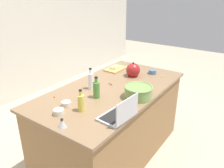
{
  "coord_description": "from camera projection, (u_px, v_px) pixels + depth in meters",
  "views": [
    {
      "loc": [
        -1.91,
        -1.34,
        1.93
      ],
      "look_at": [
        0.0,
        0.0,
        0.95
      ],
      "focal_mm": 36.28,
      "sensor_mm": 36.0,
      "label": 1
    }
  ],
  "objects": [
    {
      "name": "candy_5",
      "position": [
        109.0,
        83.0,
        2.66
      ],
      "size": [
        0.02,
        0.02,
        0.02
      ],
      "primitive_type": "sphere",
      "color": "green",
      "rests_on": "island_counter"
    },
    {
      "name": "bottle_vinegar",
      "position": [
        91.0,
        81.0,
        2.49
      ],
      "size": [
        0.06,
        0.06,
        0.24
      ],
      "color": "white",
      "rests_on": "island_counter"
    },
    {
      "name": "kitchen_timer",
      "position": [
        62.0,
        123.0,
        1.82
      ],
      "size": [
        0.07,
        0.07,
        0.08
      ],
      "color": "#B2B2B7",
      "rests_on": "island_counter"
    },
    {
      "name": "bottle_oil",
      "position": [
        81.0,
        103.0,
        2.04
      ],
      "size": [
        0.06,
        0.06,
        0.21
      ],
      "color": "#DBC64C",
      "rests_on": "island_counter"
    },
    {
      "name": "candy_2",
      "position": [
        141.0,
        82.0,
        2.69
      ],
      "size": [
        0.02,
        0.02,
        0.02
      ],
      "primitive_type": "sphere",
      "color": "red",
      "rests_on": "island_counter"
    },
    {
      "name": "island_counter",
      "position": [
        112.0,
        122.0,
        2.72
      ],
      "size": [
        1.89,
        1.0,
        0.9
      ],
      "color": "olive",
      "rests_on": "ground"
    },
    {
      "name": "mixing_bowl_large",
      "position": [
        138.0,
        92.0,
        2.3
      ],
      "size": [
        0.29,
        0.29,
        0.13
      ],
      "color": "#72934C",
      "rests_on": "island_counter"
    },
    {
      "name": "ground_plane",
      "position": [
        112.0,
        152.0,
        2.9
      ],
      "size": [
        12.0,
        12.0,
        0.0
      ],
      "primitive_type": "plane",
      "color": "#B7A88E"
    },
    {
      "name": "butter_stick_right",
      "position": [
        113.0,
        67.0,
        3.12
      ],
      "size": [
        0.11,
        0.04,
        0.04
      ],
      "primitive_type": "cube",
      "rotation": [
        0.0,
        0.0,
        0.01
      ],
      "color": "#F4E58C",
      "rests_on": "cutting_board"
    },
    {
      "name": "ramekin_small",
      "position": [
        59.0,
        112.0,
        2.01
      ],
      "size": [
        0.1,
        0.1,
        0.05
      ],
      "primitive_type": "cylinder",
      "color": "beige",
      "rests_on": "island_counter"
    },
    {
      "name": "candy_1",
      "position": [
        162.0,
        76.0,
        2.87
      ],
      "size": [
        0.02,
        0.02,
        0.02
      ],
      "primitive_type": "sphere",
      "color": "yellow",
      "rests_on": "island_counter"
    },
    {
      "name": "candy_4",
      "position": [
        111.0,
        84.0,
        2.63
      ],
      "size": [
        0.02,
        0.02,
        0.02
      ],
      "primitive_type": "sphere",
      "color": "red",
      "rests_on": "island_counter"
    },
    {
      "name": "butter_stick_left",
      "position": [
        116.0,
        68.0,
        3.1
      ],
      "size": [
        0.11,
        0.05,
        0.04
      ],
      "primitive_type": "cube",
      "rotation": [
        0.0,
        0.0,
        0.12
      ],
      "color": "#F4E58C",
      "rests_on": "cutting_board"
    },
    {
      "name": "bottle_olive",
      "position": [
        96.0,
        89.0,
        2.29
      ],
      "size": [
        0.07,
        0.07,
        0.23
      ],
      "color": "#4C8C38",
      "rests_on": "island_counter"
    },
    {
      "name": "kettle",
      "position": [
        133.0,
        70.0,
        2.87
      ],
      "size": [
        0.21,
        0.18,
        0.2
      ],
      "color": "maroon",
      "rests_on": "island_counter"
    },
    {
      "name": "candy_3",
      "position": [
        55.0,
        97.0,
        2.33
      ],
      "size": [
        0.02,
        0.02,
        0.02
      ],
      "primitive_type": "sphere",
      "color": "orange",
      "rests_on": "island_counter"
    },
    {
      "name": "cutting_board",
      "position": [
        116.0,
        69.0,
        3.14
      ],
      "size": [
        0.32,
        0.2,
        0.02
      ],
      "primitive_type": "cube",
      "color": "tan",
      "rests_on": "island_counter"
    },
    {
      "name": "laptop",
      "position": [
        120.0,
        114.0,
        1.93
      ],
      "size": [
        0.32,
        0.25,
        0.22
      ],
      "color": "#B7B7BC",
      "rests_on": "island_counter"
    },
    {
      "name": "ramekin_wide",
      "position": [
        66.0,
        104.0,
        2.15
      ],
      "size": [
        0.09,
        0.09,
        0.05
      ],
      "primitive_type": "cylinder",
      "color": "beige",
      "rests_on": "island_counter"
    },
    {
      "name": "ramekin_medium",
      "position": [
        152.0,
        72.0,
        2.97
      ],
      "size": [
        0.1,
        0.1,
        0.05
      ],
      "primitive_type": "cylinder",
      "color": "slate",
      "rests_on": "island_counter"
    }
  ]
}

